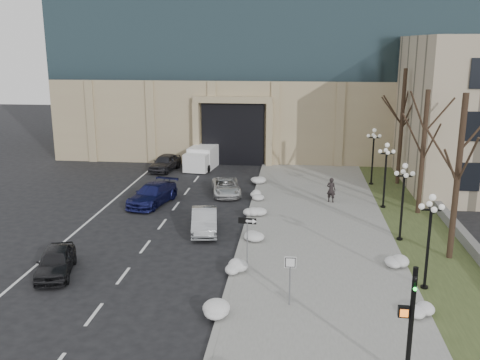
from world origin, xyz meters
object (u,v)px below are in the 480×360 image
object	(u,v)px
car_e	(165,162)
lamppost_b	(403,191)
lamppost_d	(373,149)
pedestrian	(331,190)
one_way_sign	(250,227)
lamppost_a	(430,229)
car_a	(56,261)
car_c	(152,194)
lamppost_c	(386,167)
keep_sign	(290,270)
car_b	(204,221)
box_truck	(205,157)
car_d	(226,187)
traffic_signal	(409,327)

from	to	relation	value
car_e	lamppost_b	bearing A→B (deg)	-31.90
lamppost_d	pedestrian	bearing A→B (deg)	-122.90
one_way_sign	lamppost_a	distance (m)	8.77
car_a	car_c	size ratio (longest dim) A/B	0.79
car_a	lamppost_d	xyz separation A→B (m)	(18.24, 19.66, 2.37)
lamppost_a	lamppost_c	size ratio (longest dim) A/B	1.00
car_c	lamppost_c	distance (m)	16.76
keep_sign	car_b	bearing A→B (deg)	118.45
lamppost_a	lamppost_c	xyz separation A→B (m)	(0.00, 13.00, 0.00)
car_b	lamppost_a	xyz separation A→B (m)	(11.81, -6.89, 2.35)
lamppost_b	lamppost_d	bearing A→B (deg)	90.00
car_e	lamppost_a	distance (m)	29.34
car_a	lamppost_c	distance (m)	22.61
one_way_sign	lamppost_a	xyz separation A→B (m)	(8.51, -1.90, 0.88)
box_truck	one_way_sign	distance (m)	23.86
car_a	one_way_sign	bearing A→B (deg)	-2.91
box_truck	keep_sign	size ratio (longest dim) A/B	2.74
car_a	lamppost_a	xyz separation A→B (m)	(18.24, 0.16, 2.37)
pedestrian	car_c	bearing A→B (deg)	28.52
keep_sign	lamppost_a	distance (m)	6.95
car_e	car_d	bearing A→B (deg)	-38.17
car_a	pedestrian	world-z (taller)	pedestrian
car_c	box_truck	bearing A→B (deg)	95.61
car_b	car_d	size ratio (longest dim) A/B	0.99
car_d	car_e	distance (m)	9.99
car_b	car_a	bearing A→B (deg)	-141.46
box_truck	lamppost_b	size ratio (longest dim) A/B	1.39
car_d	pedestrian	distance (m)	8.11
car_b	lamppost_b	xyz separation A→B (m)	(11.81, -0.39, 2.35)
car_e	car_a	bearing A→B (deg)	-79.98
lamppost_c	pedestrian	bearing A→B (deg)	166.32
car_a	car_d	distance (m)	16.95
car_d	lamppost_a	world-z (taller)	lamppost_a
car_b	car_e	size ratio (longest dim) A/B	0.99
car_b	lamppost_a	world-z (taller)	lamppost_a
pedestrian	lamppost_d	xyz separation A→B (m)	(3.63, 5.62, 2.04)
one_way_sign	car_c	bearing A→B (deg)	134.27
car_b	car_c	distance (m)	7.21
car_c	keep_sign	bearing A→B (deg)	-42.06
pedestrian	car_d	bearing A→B (deg)	10.54
one_way_sign	car_d	bearing A→B (deg)	109.25
lamppost_c	lamppost_b	bearing A→B (deg)	-90.00
car_b	traffic_signal	size ratio (longest dim) A/B	1.02
pedestrian	box_truck	size ratio (longest dim) A/B	0.28
car_a	box_truck	distance (m)	25.24
pedestrian	box_truck	world-z (taller)	box_truck
car_c	lamppost_d	bearing A→B (deg)	36.70
pedestrian	one_way_sign	distance (m)	12.99
car_e	one_way_sign	size ratio (longest dim) A/B	1.68
box_truck	lamppost_d	bearing A→B (deg)	-12.20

